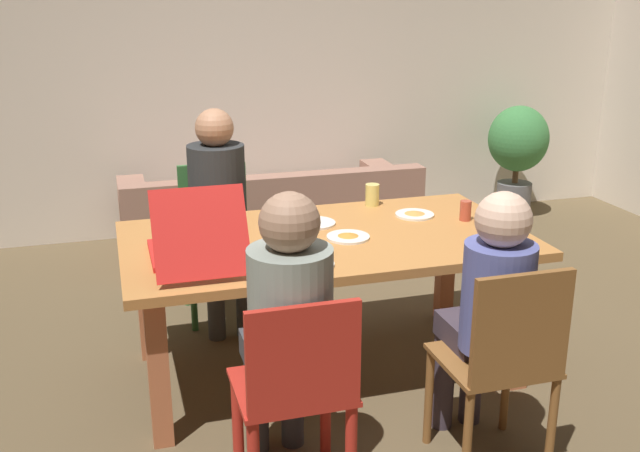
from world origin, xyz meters
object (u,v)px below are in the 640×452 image
at_px(person_0, 219,200).
at_px(pizza_box_0, 195,247).
at_px(drinking_glass_2, 372,195).
at_px(chair_0, 217,230).
at_px(drinking_glass_0, 201,218).
at_px(person_1, 489,302).
at_px(plate_2, 415,214).
at_px(potted_plant, 518,148).
at_px(dining_table, 326,254).
at_px(plate_1, 311,264).
at_px(chair_2, 297,394).
at_px(person_2, 287,318).
at_px(couch, 269,221).
at_px(drinking_glass_1, 466,211).
at_px(chair_1, 504,358).
at_px(plate_0, 348,236).
at_px(plate_3, 315,223).

xyz_separation_m(person_0, pizza_box_0, (-0.26, -0.95, 0.05)).
bearing_deg(pizza_box_0, drinking_glass_2, 28.40).
distance_m(chair_0, drinking_glass_0, 0.75).
height_order(person_1, plate_2, person_1).
distance_m(chair_0, potted_plant, 3.06).
relative_size(dining_table, plate_1, 9.46).
bearing_deg(chair_2, drinking_glass_0, 97.61).
bearing_deg(person_2, couch, 78.99).
height_order(person_0, couch, person_0).
bearing_deg(potted_plant, drinking_glass_1, -126.84).
bearing_deg(drinking_glass_1, person_1, -111.15).
height_order(chair_1, person_1, person_1).
distance_m(person_2, plate_2, 1.42).
xyz_separation_m(chair_0, person_0, (0.00, -0.15, 0.24)).
bearing_deg(drinking_glass_1, plate_2, 145.85).
height_order(person_1, person_2, person_2).
height_order(pizza_box_0, plate_2, pizza_box_0).
xyz_separation_m(person_0, plate_1, (0.23, -1.19, 0.01)).
relative_size(plate_1, plate_2, 1.01).
bearing_deg(drinking_glass_2, couch, 101.27).
bearing_deg(chair_1, drinking_glass_0, 127.71).
distance_m(chair_0, person_2, 1.82).
bearing_deg(chair_2, drinking_glass_2, 60.06).
bearing_deg(person_2, chair_1, -11.81).
distance_m(pizza_box_0, drinking_glass_1, 1.46).
bearing_deg(chair_0, dining_table, -67.09).
height_order(person_0, person_2, person_0).
relative_size(drinking_glass_1, potted_plant, 0.11).
bearing_deg(person_1, chair_2, -172.81).
height_order(dining_table, person_0, person_0).
height_order(plate_0, drinking_glass_2, drinking_glass_2).
relative_size(dining_table, person_0, 1.57).
bearing_deg(chair_0, potted_plant, 23.58).
bearing_deg(couch, plate_2, -75.45).
bearing_deg(drinking_glass_0, plate_0, -27.77).
distance_m(chair_0, chair_2, 1.94).
bearing_deg(potted_plant, drinking_glass_0, -147.51).
distance_m(drinking_glass_0, couch, 1.84).
bearing_deg(dining_table, person_0, 116.50).
height_order(person_1, plate_3, person_1).
distance_m(person_0, drinking_glass_2, 0.90).
bearing_deg(drinking_glass_2, plate_3, -148.87).
bearing_deg(plate_2, chair_1, -95.99).
xyz_separation_m(person_0, plate_0, (0.51, -0.88, 0.01)).
relative_size(plate_2, plate_3, 0.95).
height_order(dining_table, plate_0, plate_0).
xyz_separation_m(dining_table, drinking_glass_1, (0.79, 0.04, 0.15)).
height_order(person_2, plate_3, person_2).
relative_size(chair_0, person_1, 0.76).
relative_size(dining_table, person_1, 1.68).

